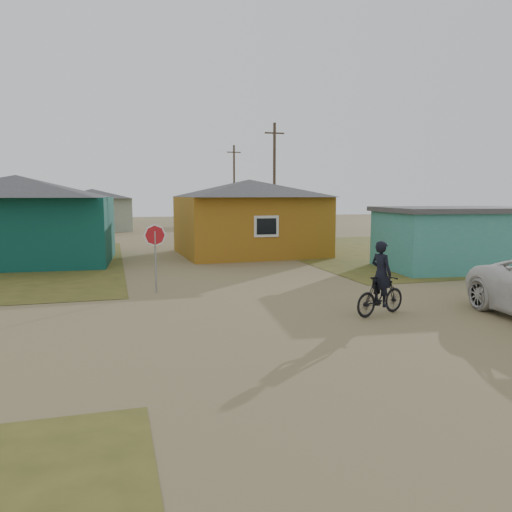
# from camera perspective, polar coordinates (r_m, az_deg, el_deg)

# --- Properties ---
(ground) EXTENTS (120.00, 120.00, 0.00)m
(ground) POSITION_cam_1_polar(r_m,az_deg,el_deg) (12.44, 5.21, -7.55)
(ground) COLOR olive
(grass_ne) EXTENTS (20.00, 18.00, 0.00)m
(grass_ne) POSITION_cam_1_polar(r_m,az_deg,el_deg) (30.57, 21.04, 0.72)
(grass_ne) COLOR brown
(grass_ne) RESTS_ON ground
(house_teal) EXTENTS (8.93, 7.08, 4.00)m
(house_teal) POSITION_cam_1_polar(r_m,az_deg,el_deg) (25.07, -25.55, 3.91)
(house_teal) COLOR #0B3C34
(house_teal) RESTS_ON ground
(house_yellow) EXTENTS (7.72, 6.76, 3.90)m
(house_yellow) POSITION_cam_1_polar(r_m,az_deg,el_deg) (26.16, -0.78, 4.59)
(house_yellow) COLOR #9D6518
(house_yellow) RESTS_ON ground
(shed_turquoise) EXTENTS (6.71, 4.93, 2.60)m
(shed_turquoise) POSITION_cam_1_polar(r_m,az_deg,el_deg) (22.58, 21.98, 1.93)
(shed_turquoise) COLOR teal
(shed_turquoise) RESTS_ON ground
(house_pale_west) EXTENTS (7.04, 6.15, 3.60)m
(house_pale_west) POSITION_cam_1_polar(r_m,az_deg,el_deg) (45.26, -18.18, 5.10)
(house_pale_west) COLOR gray
(house_pale_west) RESTS_ON ground
(house_beige_east) EXTENTS (6.95, 6.05, 3.60)m
(house_beige_east) POSITION_cam_1_polar(r_m,az_deg,el_deg) (53.21, -0.38, 5.69)
(house_beige_east) COLOR tan
(house_beige_east) RESTS_ON ground
(house_pale_north) EXTENTS (6.28, 5.81, 3.40)m
(house_pale_north) POSITION_cam_1_polar(r_m,az_deg,el_deg) (58.03, -25.71, 5.01)
(house_pale_north) COLOR gray
(house_pale_north) RESTS_ON ground
(utility_pole_near) EXTENTS (1.40, 0.20, 8.00)m
(utility_pole_near) POSITION_cam_1_polar(r_m,az_deg,el_deg) (34.97, 2.11, 8.71)
(utility_pole_near) COLOR #48392B
(utility_pole_near) RESTS_ON ground
(utility_pole_far) EXTENTS (1.40, 0.20, 8.00)m
(utility_pole_far) POSITION_cam_1_polar(r_m,az_deg,el_deg) (50.64, -2.52, 8.20)
(utility_pole_far) COLOR #48392B
(utility_pole_far) RESTS_ON ground
(stop_sign) EXTENTS (0.70, 0.27, 2.21)m
(stop_sign) POSITION_cam_1_polar(r_m,az_deg,el_deg) (16.12, -11.46, 1.61)
(stop_sign) COLOR gray
(stop_sign) RESTS_ON ground
(cyclist) EXTENTS (1.79, 1.02, 1.95)m
(cyclist) POSITION_cam_1_polar(r_m,az_deg,el_deg) (13.37, 14.06, -3.59)
(cyclist) COLOR black
(cyclist) RESTS_ON ground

